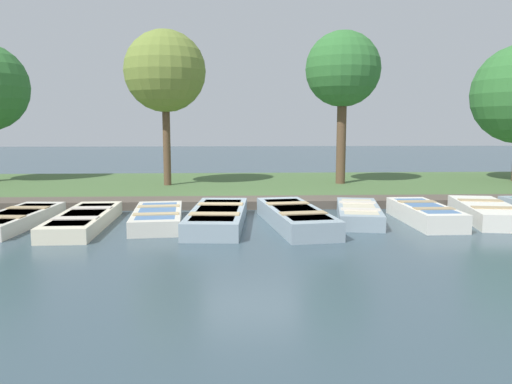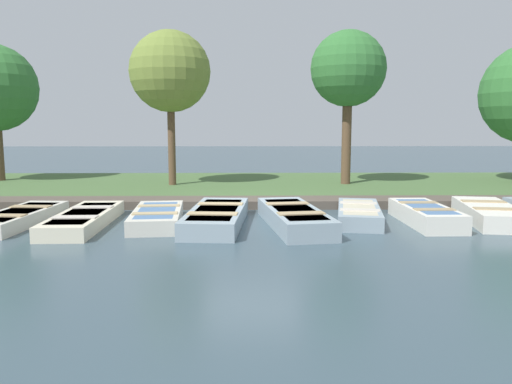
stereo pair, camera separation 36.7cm
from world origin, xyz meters
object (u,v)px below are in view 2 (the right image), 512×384
rowboat_2 (18,217)px  rowboat_3 (84,219)px  rowboat_5 (217,216)px  rowboat_8 (425,214)px  rowboat_4 (157,216)px  rowboat_7 (359,213)px  rowboat_6 (294,217)px  park_tree_center (348,70)px  park_tree_left (170,72)px  rowboat_9 (490,213)px

rowboat_2 → rowboat_3: 1.58m
rowboat_5 → rowboat_8: bearing=95.3°
rowboat_2 → rowboat_4: 3.18m
rowboat_2 → rowboat_7: bearing=96.2°
rowboat_7 → rowboat_5: bearing=-71.9°
rowboat_3 → rowboat_6: (0.09, 4.74, 0.05)m
rowboat_3 → rowboat_4: bearing=95.6°
rowboat_5 → rowboat_7: (-0.44, 3.35, -0.02)m
rowboat_2 → rowboat_4: size_ratio=1.13×
rowboat_2 → rowboat_5: (0.13, 4.56, 0.03)m
rowboat_7 → park_tree_center: (-5.65, 0.77, 3.93)m
rowboat_8 → park_tree_center: park_tree_center is taller
rowboat_2 → park_tree_left: size_ratio=0.60×
park_tree_center → rowboat_3: bearing=-49.2°
rowboat_3 → rowboat_4: rowboat_4 is taller
rowboat_6 → rowboat_9: (-0.45, 4.68, -0.01)m
rowboat_4 → park_tree_center: bearing=132.1°
rowboat_5 → rowboat_8: size_ratio=1.33×
rowboat_9 → park_tree_center: park_tree_center is taller
rowboat_4 → rowboat_6: size_ratio=0.79×
rowboat_4 → rowboat_6: bearing=79.6°
rowboat_6 → park_tree_center: bearing=151.1°
rowboat_9 → rowboat_3: bearing=-77.9°
rowboat_8 → rowboat_4: bearing=-91.3°
rowboat_4 → rowboat_5: rowboat_5 is taller
rowboat_7 → park_tree_left: park_tree_left is taller
rowboat_4 → rowboat_7: 4.74m
rowboat_3 → rowboat_9: rowboat_9 is taller
rowboat_9 → park_tree_left: 10.71m
rowboat_2 → rowboat_7: 7.92m
rowboat_7 → rowboat_3: bearing=-75.0°
rowboat_8 → rowboat_9: size_ratio=0.87×
rowboat_7 → rowboat_8: bearing=87.0°
rowboat_4 → rowboat_5: (0.14, 1.38, 0.02)m
rowboat_3 → rowboat_8: (-0.14, 7.82, 0.05)m
rowboat_2 → rowboat_4: rowboat_4 is taller
rowboat_3 → rowboat_7: 6.37m
rowboat_3 → park_tree_center: 10.20m
rowboat_4 → rowboat_8: (0.05, 6.20, 0.04)m
park_tree_left → rowboat_6: bearing=31.1°
rowboat_6 → rowboat_2: bearing=-100.6°
rowboat_9 → rowboat_5: bearing=-77.4°
rowboat_2 → rowboat_4: (-0.01, 3.18, 0.01)m
rowboat_5 → park_tree_left: bearing=-158.0°
rowboat_5 → rowboat_9: rowboat_9 is taller
rowboat_7 → rowboat_2: bearing=-77.2°
rowboat_6 → rowboat_7: (-0.59, 1.61, -0.03)m
rowboat_3 → rowboat_5: rowboat_5 is taller
park_tree_left → park_tree_center: size_ratio=0.99×
rowboat_5 → rowboat_9: 6.43m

